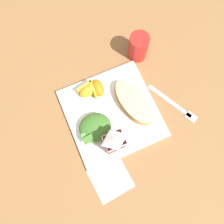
{
  "coord_description": "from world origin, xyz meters",
  "views": [
    {
      "loc": [
        0.08,
        0.18,
        0.74
      ],
      "look_at": [
        0.0,
        0.0,
        0.03
      ],
      "focal_mm": 37.64,
      "sensor_mm": 36.0,
      "label": 1
    }
  ],
  "objects_px": {
    "orange_wedge_middle": "(88,90)",
    "drinking_red_cup": "(138,47)",
    "cheesy_pizza_bread": "(133,103)",
    "green_salad_pile": "(95,128)",
    "metal_fork": "(176,106)",
    "paper_napkin": "(111,179)",
    "milk_carton": "(114,142)",
    "orange_wedge_front": "(97,88)",
    "white_plate": "(112,113)"
  },
  "relations": [
    {
      "from": "green_salad_pile",
      "to": "metal_fork",
      "type": "relative_size",
      "value": 0.59
    },
    {
      "from": "white_plate",
      "to": "orange_wedge_front",
      "type": "relative_size",
      "value": 4.6
    },
    {
      "from": "orange_wedge_middle",
      "to": "paper_napkin",
      "type": "bearing_deg",
      "value": 81.49
    },
    {
      "from": "orange_wedge_front",
      "to": "paper_napkin",
      "type": "relative_size",
      "value": 0.55
    },
    {
      "from": "orange_wedge_front",
      "to": "drinking_red_cup",
      "type": "height_order",
      "value": "drinking_red_cup"
    },
    {
      "from": "white_plate",
      "to": "orange_wedge_front",
      "type": "bearing_deg",
      "value": -82.14
    },
    {
      "from": "milk_carton",
      "to": "orange_wedge_middle",
      "type": "relative_size",
      "value": 1.66
    },
    {
      "from": "green_salad_pile",
      "to": "milk_carton",
      "type": "bearing_deg",
      "value": 116.75
    },
    {
      "from": "cheesy_pizza_bread",
      "to": "paper_napkin",
      "type": "height_order",
      "value": "cheesy_pizza_bread"
    },
    {
      "from": "metal_fork",
      "to": "drinking_red_cup",
      "type": "xyz_separation_m",
      "value": [
        0.04,
        -0.22,
        0.05
      ]
    },
    {
      "from": "cheesy_pizza_bread",
      "to": "paper_napkin",
      "type": "relative_size",
      "value": 1.66
    },
    {
      "from": "cheesy_pizza_bread",
      "to": "orange_wedge_middle",
      "type": "xyz_separation_m",
      "value": [
        0.12,
        -0.1,
        0.0
      ]
    },
    {
      "from": "green_salad_pile",
      "to": "paper_napkin",
      "type": "xyz_separation_m",
      "value": [
        0.02,
        0.16,
        -0.03
      ]
    },
    {
      "from": "cheesy_pizza_bread",
      "to": "orange_wedge_middle",
      "type": "height_order",
      "value": "orange_wedge_middle"
    },
    {
      "from": "white_plate",
      "to": "orange_wedge_middle",
      "type": "height_order",
      "value": "orange_wedge_middle"
    },
    {
      "from": "cheesy_pizza_bread",
      "to": "green_salad_pile",
      "type": "bearing_deg",
      "value": 10.57
    },
    {
      "from": "white_plate",
      "to": "milk_carton",
      "type": "height_order",
      "value": "milk_carton"
    },
    {
      "from": "drinking_red_cup",
      "to": "white_plate",
      "type": "bearing_deg",
      "value": 44.64
    },
    {
      "from": "cheesy_pizza_bread",
      "to": "orange_wedge_front",
      "type": "height_order",
      "value": "orange_wedge_front"
    },
    {
      "from": "green_salad_pile",
      "to": "paper_napkin",
      "type": "relative_size",
      "value": 0.94
    },
    {
      "from": "white_plate",
      "to": "drinking_red_cup",
      "type": "relative_size",
      "value": 2.85
    },
    {
      "from": "white_plate",
      "to": "milk_carton",
      "type": "relative_size",
      "value": 2.55
    },
    {
      "from": "orange_wedge_front",
      "to": "orange_wedge_middle",
      "type": "height_order",
      "value": "same"
    },
    {
      "from": "green_salad_pile",
      "to": "drinking_red_cup",
      "type": "bearing_deg",
      "value": -140.8
    },
    {
      "from": "cheesy_pizza_bread",
      "to": "orange_wedge_front",
      "type": "xyz_separation_m",
      "value": [
        0.08,
        -0.09,
        0.0
      ]
    },
    {
      "from": "cheesy_pizza_bread",
      "to": "milk_carton",
      "type": "distance_m",
      "value": 0.15
    },
    {
      "from": "drinking_red_cup",
      "to": "milk_carton",
      "type": "bearing_deg",
      "value": 52.23
    },
    {
      "from": "green_salad_pile",
      "to": "drinking_red_cup",
      "type": "xyz_separation_m",
      "value": [
        -0.23,
        -0.19,
        0.01
      ]
    },
    {
      "from": "orange_wedge_middle",
      "to": "drinking_red_cup",
      "type": "bearing_deg",
      "value": -161.55
    },
    {
      "from": "orange_wedge_middle",
      "to": "drinking_red_cup",
      "type": "distance_m",
      "value": 0.22
    },
    {
      "from": "metal_fork",
      "to": "orange_wedge_middle",
      "type": "bearing_deg",
      "value": -31.7
    },
    {
      "from": "green_salad_pile",
      "to": "drinking_red_cup",
      "type": "relative_size",
      "value": 1.05
    },
    {
      "from": "white_plate",
      "to": "paper_napkin",
      "type": "distance_m",
      "value": 0.2
    },
    {
      "from": "paper_napkin",
      "to": "milk_carton",
      "type": "bearing_deg",
      "value": -119.64
    },
    {
      "from": "orange_wedge_middle",
      "to": "paper_napkin",
      "type": "distance_m",
      "value": 0.28
    },
    {
      "from": "white_plate",
      "to": "orange_wedge_middle",
      "type": "distance_m",
      "value": 0.11
    },
    {
      "from": "green_salad_pile",
      "to": "drinking_red_cup",
      "type": "height_order",
      "value": "drinking_red_cup"
    },
    {
      "from": "white_plate",
      "to": "paper_napkin",
      "type": "bearing_deg",
      "value": 65.19
    },
    {
      "from": "drinking_red_cup",
      "to": "green_salad_pile",
      "type": "bearing_deg",
      "value": 39.2
    },
    {
      "from": "white_plate",
      "to": "metal_fork",
      "type": "distance_m",
      "value": 0.21
    },
    {
      "from": "paper_napkin",
      "to": "drinking_red_cup",
      "type": "xyz_separation_m",
      "value": [
        -0.25,
        -0.35,
        0.05
      ]
    },
    {
      "from": "green_salad_pile",
      "to": "metal_fork",
      "type": "bearing_deg",
      "value": 173.46
    },
    {
      "from": "white_plate",
      "to": "cheesy_pizza_bread",
      "type": "bearing_deg",
      "value": 179.33
    },
    {
      "from": "orange_wedge_middle",
      "to": "metal_fork",
      "type": "xyz_separation_m",
      "value": [
        -0.25,
        0.15,
        -0.03
      ]
    },
    {
      "from": "orange_wedge_front",
      "to": "paper_napkin",
      "type": "bearing_deg",
      "value": 75.12
    },
    {
      "from": "cheesy_pizza_bread",
      "to": "paper_napkin",
      "type": "bearing_deg",
      "value": 49.26
    },
    {
      "from": "milk_carton",
      "to": "metal_fork",
      "type": "distance_m",
      "value": 0.25
    },
    {
      "from": "green_salad_pile",
      "to": "orange_wedge_middle",
      "type": "bearing_deg",
      "value": -101.65
    },
    {
      "from": "orange_wedge_front",
      "to": "cheesy_pizza_bread",
      "type": "bearing_deg",
      "value": 133.27
    },
    {
      "from": "milk_carton",
      "to": "paper_napkin",
      "type": "distance_m",
      "value": 0.13
    }
  ]
}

